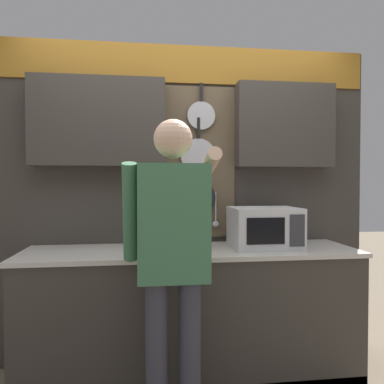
% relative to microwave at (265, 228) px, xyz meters
% --- Properties ---
extents(ground_plane, '(14.00, 14.00, 0.00)m').
position_rel_microwave_xyz_m(ground_plane, '(-0.52, 0.01, -1.04)').
color(ground_plane, '#756651').
extents(base_cabinet_counter, '(2.29, 0.63, 0.90)m').
position_rel_microwave_xyz_m(base_cabinet_counter, '(-0.52, 0.01, -0.60)').
color(base_cabinet_counter, '#38332D').
rests_on(base_cabinet_counter, ground_plane).
extents(back_wall_unit, '(2.86, 0.20, 2.40)m').
position_rel_microwave_xyz_m(back_wall_unit, '(-0.53, 0.29, 0.42)').
color(back_wall_unit, '#38332D').
rests_on(back_wall_unit, ground_plane).
extents(microwave, '(0.47, 0.37, 0.28)m').
position_rel_microwave_xyz_m(microwave, '(0.00, 0.00, 0.00)').
color(microwave, silver).
rests_on(microwave, base_cabinet_counter).
extents(knife_block, '(0.13, 0.16, 0.28)m').
position_rel_microwave_xyz_m(knife_block, '(-0.61, 0.00, -0.04)').
color(knife_block, brown).
rests_on(knife_block, base_cabinet_counter).
extents(utensil_crock, '(0.11, 0.11, 0.29)m').
position_rel_microwave_xyz_m(utensil_crock, '(-0.46, 0.00, -0.07)').
color(utensil_crock, white).
rests_on(utensil_crock, base_cabinet_counter).
extents(person, '(0.54, 0.65, 1.70)m').
position_rel_microwave_xyz_m(person, '(-0.69, -0.53, -0.03)').
color(person, '#383842').
rests_on(person, ground_plane).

